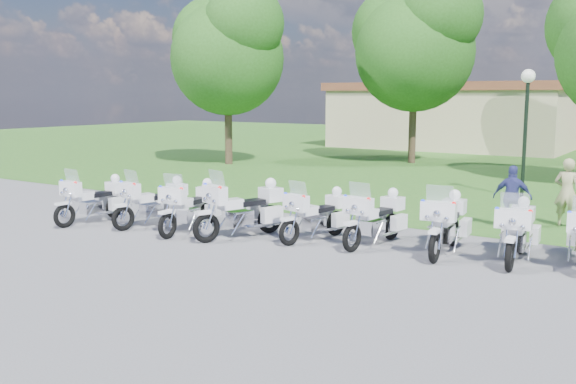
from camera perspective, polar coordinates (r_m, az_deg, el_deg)
The scene contains 16 objects.
ground at distance 14.75m, azimuth 0.11°, elevation -4.51°, with size 100.00×100.00×0.00m, color slate.
grass_lawn at distance 39.92m, azimuth 21.99°, elevation 3.21°, with size 100.00×48.00×0.01m, color #2B651F.
motorcycle_0 at distance 17.72m, azimuth -16.82°, elevation -0.60°, with size 0.80×2.22×1.49m.
motorcycle_1 at distance 16.88m, azimuth -11.75°, elevation -0.82°, with size 1.02×2.23×1.51m.
motorcycle_2 at distance 15.99m, azimuth -8.60°, elevation -1.24°, with size 0.88×2.26×1.52m.
motorcycle_3 at distance 15.22m, azimuth -3.92°, elevation -1.44°, with size 1.34×2.37×1.66m.
motorcycle_4 at distance 14.94m, azimuth 2.62°, elevation -1.97°, with size 1.01×2.13×1.45m.
motorcycle_5 at distance 14.55m, azimuth 7.83°, elevation -2.25°, with size 0.90×2.22×1.49m.
motorcycle_6 at distance 14.08m, azimuth 13.91°, elevation -2.69°, with size 0.92×2.31×1.56m.
motorcycle_7 at distance 13.82m, azimuth 19.75°, elevation -3.25°, with size 0.88×2.24×1.50m.
lamp_post at distance 22.06m, azimuth 20.47°, elevation 7.55°, with size 0.44×0.44×4.16m.
tree_0 at distance 31.43m, azimuth -5.44°, elevation 12.66°, with size 6.32×5.39×8.42m.
tree_1 at distance 32.44m, azimuth 11.16°, elevation 13.05°, with size 6.72×5.74×8.96m.
building_west at distance 42.36m, azimuth 14.41°, elevation 6.64°, with size 14.56×8.32×4.10m.
bystander_a at distance 17.84m, azimuth 23.56°, elevation -0.06°, with size 0.64×0.42×1.76m, color tan.
bystander_c at distance 17.05m, azimuth 19.32°, elevation -0.46°, with size 0.94×0.39×1.60m, color navy.
Camera 1 is at (7.90, -11.99, 3.36)m, focal length 40.00 mm.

